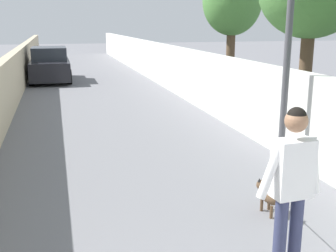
# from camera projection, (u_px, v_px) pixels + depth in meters

# --- Properties ---
(ground_plane) EXTENTS (80.00, 80.00, 0.00)m
(ground_plane) POSITION_uv_depth(u_px,v_px,m) (102.00, 99.00, 14.80)
(ground_plane) COLOR slate
(wall_left) EXTENTS (48.00, 0.30, 1.62)m
(wall_left) POSITION_uv_depth(u_px,v_px,m) (6.00, 88.00, 12.00)
(wall_left) COLOR tan
(wall_left) RESTS_ON ground
(fence_right) EXTENTS (48.00, 0.30, 1.73)m
(fence_right) POSITION_uv_depth(u_px,v_px,m) (199.00, 79.00, 13.45)
(fence_right) COLOR silver
(fence_right) RESTS_ON ground
(tree_right_far) EXTENTS (2.01, 2.01, 4.49)m
(tree_right_far) POSITION_uv_depth(u_px,v_px,m) (232.00, 2.00, 14.17)
(tree_right_far) COLOR brown
(tree_right_far) RESTS_ON ground
(lamp_post) EXTENTS (0.36, 0.36, 3.98)m
(lamp_post) POSITION_uv_depth(u_px,v_px,m) (290.00, 15.00, 7.08)
(lamp_post) COLOR #4C4C51
(lamp_post) RESTS_ON ground
(person_skateboarder) EXTENTS (0.25, 0.71, 1.79)m
(person_skateboarder) POSITION_uv_depth(u_px,v_px,m) (292.00, 182.00, 4.05)
(person_skateboarder) COLOR #333859
(person_skateboarder) RESTS_ON skateboard
(dog) EXTENTS (1.87, 0.79, 1.06)m
(dog) POSITION_uv_depth(u_px,v_px,m) (269.00, 195.00, 5.89)
(dog) COLOR brown
(dog) RESTS_ON ground
(car_near) EXTENTS (4.01, 1.80, 1.54)m
(car_near) POSITION_uv_depth(u_px,v_px,m) (50.00, 65.00, 19.11)
(car_near) COLOR black
(car_near) RESTS_ON ground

